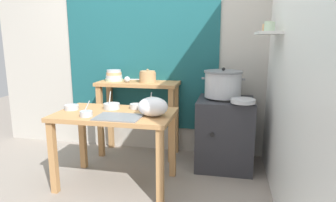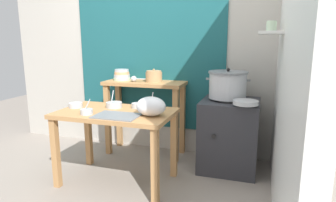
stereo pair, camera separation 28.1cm
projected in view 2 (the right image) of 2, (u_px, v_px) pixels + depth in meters
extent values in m
plane|color=gray|center=(126.00, 185.00, 2.91)|extent=(9.00, 9.00, 0.00)
cube|color=#B2ADA3|center=(170.00, 47.00, 3.64)|extent=(4.40, 0.10, 2.60)
cube|color=#195156|center=(149.00, 43.00, 3.64)|extent=(1.90, 0.02, 2.10)
cube|color=white|center=(289.00, 51.00, 2.41)|extent=(0.10, 3.20, 2.60)
cube|color=silver|center=(271.00, 33.00, 2.61)|extent=(0.20, 0.56, 0.02)
cylinder|color=#B7D1AD|center=(271.00, 26.00, 2.47)|extent=(0.08, 0.08, 0.08)
cylinder|color=#B7D1AD|center=(271.00, 26.00, 2.59)|extent=(0.07, 0.07, 0.09)
cylinder|color=tan|center=(271.00, 28.00, 2.74)|extent=(0.08, 0.08, 0.07)
cube|color=#B27F4C|center=(116.00, 113.00, 2.84)|extent=(1.10, 0.66, 0.04)
cube|color=#B27F4C|center=(56.00, 153.00, 2.81)|extent=(0.06, 0.06, 0.68)
cube|color=#B27F4C|center=(155.00, 167.00, 2.51)|extent=(0.06, 0.06, 0.68)
cube|color=#B27F4C|center=(88.00, 135.00, 3.33)|extent=(0.06, 0.06, 0.68)
cube|color=#B27F4C|center=(174.00, 145.00, 3.03)|extent=(0.06, 0.06, 0.68)
cube|color=#B27F4C|center=(145.00, 83.00, 3.54)|extent=(0.96, 0.40, 0.04)
cube|color=#B27F4C|center=(108.00, 120.00, 3.62)|extent=(0.06, 0.06, 0.86)
cube|color=#B27F4C|center=(176.00, 126.00, 3.36)|extent=(0.06, 0.06, 0.86)
cube|color=#B27F4C|center=(119.00, 114.00, 3.90)|extent=(0.06, 0.06, 0.86)
cube|color=#B27F4C|center=(182.00, 119.00, 3.64)|extent=(0.06, 0.06, 0.86)
cube|color=#2D2D33|center=(229.00, 135.00, 3.21)|extent=(0.60, 0.60, 0.76)
cylinder|color=black|center=(231.00, 100.00, 3.13)|extent=(0.36, 0.36, 0.02)
cylinder|color=black|center=(214.00, 136.00, 2.95)|extent=(0.04, 0.02, 0.04)
cylinder|color=#B7BABF|center=(228.00, 86.00, 3.14)|extent=(0.39, 0.39, 0.26)
cylinder|color=slate|center=(228.00, 72.00, 3.11)|extent=(0.41, 0.41, 0.02)
sphere|color=black|center=(228.00, 70.00, 3.10)|extent=(0.04, 0.04, 0.04)
cube|color=slate|center=(208.00, 79.00, 3.18)|extent=(0.04, 0.02, 0.02)
cube|color=slate|center=(249.00, 80.00, 3.06)|extent=(0.04, 0.02, 0.02)
cylinder|color=tan|center=(154.00, 77.00, 3.49)|extent=(0.19, 0.19, 0.11)
cylinder|color=tan|center=(154.00, 72.00, 3.47)|extent=(0.18, 0.18, 0.02)
sphere|color=tan|center=(154.00, 70.00, 3.47)|extent=(0.02, 0.02, 0.02)
cylinder|color=#B7D1AD|center=(122.00, 79.00, 3.65)|extent=(0.21, 0.21, 0.03)
cylinder|color=#B7BABF|center=(122.00, 76.00, 3.64)|extent=(0.19, 0.19, 0.04)
cylinder|color=tan|center=(122.00, 73.00, 3.63)|extent=(0.18, 0.18, 0.03)
cylinder|color=#B7BABF|center=(122.00, 70.00, 3.62)|extent=(0.17, 0.17, 0.03)
sphere|color=#B7BABF|center=(134.00, 79.00, 3.50)|extent=(0.07, 0.07, 0.07)
cylinder|color=#B7BABF|center=(144.00, 79.00, 3.49)|extent=(0.18, 0.04, 0.01)
cube|color=slate|center=(117.00, 116.00, 2.65)|extent=(0.40, 0.28, 0.01)
ellipsoid|color=white|center=(151.00, 106.00, 2.65)|extent=(0.27, 0.22, 0.17)
cylinder|color=#B7BABF|center=(246.00, 102.00, 2.85)|extent=(0.24, 0.24, 0.04)
cylinder|color=#B7BABF|center=(76.00, 105.00, 2.99)|extent=(0.14, 0.14, 0.05)
cylinder|color=maroon|center=(76.00, 103.00, 2.99)|extent=(0.12, 0.12, 0.01)
cylinder|color=#B7BABF|center=(114.00, 105.00, 2.99)|extent=(0.16, 0.16, 0.05)
cylinder|color=#337238|center=(114.00, 103.00, 2.98)|extent=(0.14, 0.14, 0.01)
cylinder|color=#B7BABF|center=(112.00, 99.00, 2.98)|extent=(0.02, 0.10, 0.17)
cylinder|color=#B7BABF|center=(137.00, 106.00, 2.97)|extent=(0.12, 0.12, 0.05)
cylinder|color=#BFB28C|center=(137.00, 104.00, 2.96)|extent=(0.10, 0.10, 0.01)
cylinder|color=#B7BABF|center=(153.00, 105.00, 2.95)|extent=(0.12, 0.12, 0.06)
cylinder|color=#337238|center=(153.00, 103.00, 2.94)|extent=(0.10, 0.10, 0.01)
cylinder|color=#B7BABF|center=(152.00, 100.00, 2.94)|extent=(0.01, 0.07, 0.16)
cylinder|color=#B7BABF|center=(87.00, 112.00, 2.72)|extent=(0.11, 0.11, 0.05)
cylinder|color=#337238|center=(87.00, 110.00, 2.71)|extent=(0.10, 0.10, 0.01)
cylinder|color=#B7BABF|center=(87.00, 106.00, 2.72)|extent=(0.07, 0.04, 0.14)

